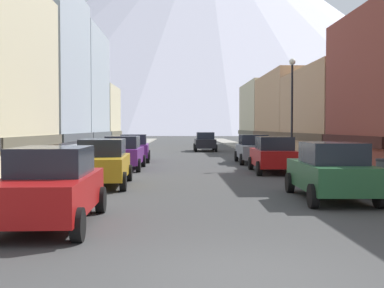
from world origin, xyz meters
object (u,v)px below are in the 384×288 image
object	(u,v)px
trash_bin_right	(384,173)
streetlamp_right	(292,95)
car_driving_0	(205,142)
car_left_0	(51,186)
car_left_1	(102,162)
car_right_2	(254,149)
car_left_3	(134,148)
car_right_0	(331,171)
car_right_1	(273,154)
car_left_2	(124,153)

from	to	relation	value
trash_bin_right	streetlamp_right	size ratio (longest dim) A/B	0.17
car_driving_0	car_left_0	bearing A→B (deg)	-98.80
car_left_1	car_right_2	bearing A→B (deg)	56.97
car_left_0	car_driving_0	xyz separation A→B (m)	(5.40, 34.90, 0.00)
car_left_3	car_right_2	bearing A→B (deg)	-12.22
car_right_2	car_right_0	bearing A→B (deg)	-90.01
car_left_1	car_right_1	world-z (taller)	same
car_left_2	car_right_1	world-z (taller)	same
car_left_2	car_driving_0	distance (m)	20.79
car_right_2	streetlamp_right	bearing A→B (deg)	-67.17
car_left_0	car_right_2	bearing A→B (deg)	68.52
trash_bin_right	car_driving_0	bearing A→B (deg)	99.27
car_right_2	trash_bin_right	bearing A→B (deg)	-79.32
car_left_2	car_left_3	distance (m)	6.14
trash_bin_right	streetlamp_right	distance (m)	10.44
car_left_0	car_left_1	distance (m)	7.62
car_left_3	streetlamp_right	world-z (taller)	streetlamp_right
car_left_3	car_right_1	bearing A→B (deg)	-46.89
car_right_0	car_left_2	bearing A→B (deg)	124.39
car_right_1	streetlamp_right	bearing A→B (deg)	60.91
car_left_3	car_right_2	size ratio (longest dim) A/B	1.01
car_left_1	trash_bin_right	xyz separation A→B (m)	(10.15, -1.82, -0.26)
car_left_1	car_right_0	xyz separation A→B (m)	(7.60, -3.90, 0.00)
car_left_0	car_left_2	bearing A→B (deg)	90.00
car_left_3	car_right_1	xyz separation A→B (m)	(7.60, -8.11, 0.00)
streetlamp_right	car_right_1	bearing A→B (deg)	-119.09
car_right_1	trash_bin_right	bearing A→B (deg)	-70.09
car_left_2	streetlamp_right	distance (m)	9.69
car_right_2	streetlamp_right	distance (m)	5.05
car_right_1	car_right_2	xyz separation A→B (m)	(0.00, 6.47, 0.00)
car_left_3	car_driving_0	xyz separation A→B (m)	(5.40, 13.94, 0.00)
car_left_2	streetlamp_right	xyz separation A→B (m)	(9.15, 0.81, 3.09)
car_left_0	car_right_1	world-z (taller)	same
trash_bin_right	car_right_2	bearing A→B (deg)	100.68
car_left_1	car_left_3	size ratio (longest dim) A/B	1.00
car_left_0	car_right_2	world-z (taller)	same
car_right_2	streetlamp_right	size ratio (longest dim) A/B	0.76
car_right_0	streetlamp_right	distance (m)	12.40
streetlamp_right	car_right_0	bearing A→B (deg)	-97.42
car_right_2	car_driving_0	size ratio (longest dim) A/B	1.01
car_right_1	car_right_0	bearing A→B (deg)	-90.00
car_right_0	trash_bin_right	xyz separation A→B (m)	(2.55, 2.07, -0.26)
car_left_2	car_driving_0	world-z (taller)	same
car_right_1	streetlamp_right	distance (m)	4.44
car_left_1	car_left_2	distance (m)	7.20
car_left_0	car_left_2	xyz separation A→B (m)	(0.00, 14.83, 0.00)
car_left_1	car_driving_0	size ratio (longest dim) A/B	1.01
car_left_0	car_right_2	size ratio (longest dim) A/B	1.00
car_left_3	car_right_1	distance (m)	11.11
car_left_1	car_left_2	size ratio (longest dim) A/B	1.01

